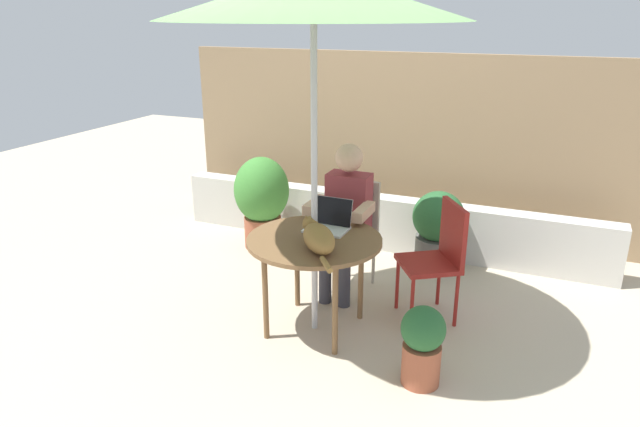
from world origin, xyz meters
name	(u,v)px	position (x,y,z in m)	size (l,w,h in m)	color
ground_plane	(315,327)	(0.00, 0.00, 0.00)	(14.00, 14.00, 0.00)	#BCAD93
fence_back	(401,144)	(0.00, 2.25, 0.92)	(4.74, 0.08, 1.83)	#937756
planter_wall_low	(382,222)	(0.00, 1.66, 0.26)	(4.26, 0.20, 0.52)	beige
patio_table	(314,247)	(0.00, 0.00, 0.65)	(0.95, 0.95, 0.71)	brown
chair_occupied	(352,226)	(0.00, 0.78, 0.53)	(0.40, 0.40, 0.90)	#B2A899
chair_empty	(440,252)	(0.78, 0.52, 0.53)	(0.55, 0.55, 0.90)	maroon
person_seated	(346,212)	(0.00, 0.62, 0.70)	(0.48, 0.48, 1.24)	maroon
laptop	(329,220)	(0.02, 0.22, 0.77)	(0.31, 0.26, 0.21)	silver
cat	(318,237)	(0.10, -0.17, 0.79)	(0.42, 0.56, 0.17)	olive
potted_plant_near_fence	(438,227)	(0.59, 1.41, 0.38)	(0.46, 0.46, 0.71)	#595654
potted_plant_by_chair	(262,198)	(-1.08, 1.22, 0.51)	(0.53, 0.53, 0.91)	#9E5138
potted_plant_corner	(422,344)	(0.87, -0.35, 0.28)	(0.28, 0.28, 0.53)	#9E5138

